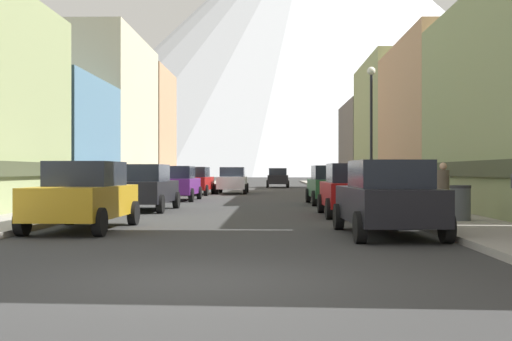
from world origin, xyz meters
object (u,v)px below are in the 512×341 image
(car_driving_0, at_px, (278,178))
(car_left_2, at_px, (178,183))
(car_right_2, at_px, (331,185))
(potted_plant_0, at_px, (79,191))
(pedestrian_0, at_px, (443,192))
(car_right_0, at_px, (388,198))
(car_right_1, at_px, (352,190))
(car_left_0, at_px, (84,195))
(pedestrian_1, at_px, (132,183))
(car_driving_1, at_px, (232,180))
(trash_bin_right, at_px, (460,203))
(car_left_3, at_px, (195,181))
(car_left_1, at_px, (145,187))
(streetlamp_right, at_px, (371,114))

(car_driving_0, bearing_deg, car_left_2, -101.19)
(car_left_2, xyz_separation_m, car_right_2, (7.60, -3.57, 0.00))
(potted_plant_0, relative_size, pedestrian_0, 0.62)
(car_right_0, xyz_separation_m, car_right_1, (-0.00, 6.87, 0.00))
(car_left_0, relative_size, car_driving_0, 1.01)
(potted_plant_0, bearing_deg, pedestrian_0, -29.26)
(car_right_2, distance_m, pedestrian_1, 10.77)
(car_left_2, bearing_deg, car_right_2, -25.15)
(car_driving_1, distance_m, trash_bin_right, 27.37)
(car_right_0, bearing_deg, trash_bin_right, 49.73)
(car_right_1, xyz_separation_m, trash_bin_right, (2.55, -3.86, -0.26))
(car_left_3, height_order, potted_plant_0, car_left_3)
(car_left_3, relative_size, pedestrian_1, 2.84)
(car_right_0, distance_m, car_right_1, 6.87)
(car_left_0, distance_m, car_driving_1, 27.86)
(car_right_2, distance_m, potted_plant_0, 11.22)
(trash_bin_right, bearing_deg, pedestrian_1, 128.56)
(car_right_1, xyz_separation_m, pedestrian_0, (2.45, -2.39, 0.00))
(car_right_2, height_order, car_driving_1, same)
(car_left_1, distance_m, car_driving_1, 19.61)
(car_right_0, relative_size, car_right_2, 1.00)
(car_right_2, height_order, potted_plant_0, car_right_2)
(car_right_1, distance_m, car_right_2, 8.07)
(car_left_2, bearing_deg, car_driving_1, 78.36)
(streetlamp_right, bearing_deg, car_left_3, 124.14)
(car_left_2, bearing_deg, car_driving_0, 78.81)
(car_left_2, height_order, car_driving_1, same)
(car_left_1, bearing_deg, car_left_2, 89.99)
(car_left_2, height_order, car_driving_0, same)
(car_left_1, height_order, pedestrian_1, car_left_1)
(car_left_2, relative_size, trash_bin_right, 4.51)
(car_driving_1, bearing_deg, car_right_0, -79.52)
(car_right_1, bearing_deg, pedestrian_1, 130.08)
(car_left_1, bearing_deg, trash_bin_right, -33.40)
(car_left_1, relative_size, pedestrian_0, 2.72)
(car_left_2, xyz_separation_m, trash_bin_right, (10.15, -15.50, -0.26))
(car_driving_0, xyz_separation_m, streetlamp_right, (3.75, -32.83, 3.09))
(potted_plant_0, bearing_deg, car_driving_0, 75.76)
(car_right_0, distance_m, trash_bin_right, 3.95)
(car_right_2, xyz_separation_m, potted_plant_0, (-10.80, -3.04, -0.21))
(pedestrian_1, distance_m, streetlamp_right, 13.36)
(trash_bin_right, bearing_deg, car_left_0, -171.13)
(car_left_0, bearing_deg, trash_bin_right, 8.87)
(potted_plant_0, distance_m, streetlamp_right, 12.83)
(car_right_2, bearing_deg, pedestrian_1, 158.94)
(car_right_0, bearing_deg, potted_plant_0, 132.23)
(car_left_1, bearing_deg, potted_plant_0, 145.48)
(trash_bin_right, bearing_deg, pedestrian_0, 93.89)
(pedestrian_0, distance_m, pedestrian_1, 19.02)
(car_driving_1, distance_m, potted_plant_0, 18.12)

